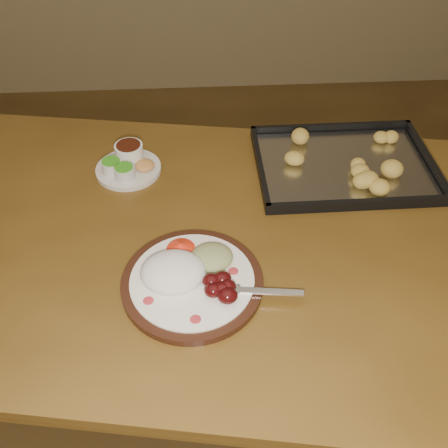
{
  "coord_description": "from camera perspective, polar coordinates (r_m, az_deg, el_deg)",
  "views": [
    {
      "loc": [
        0.19,
        -0.84,
        1.57
      ],
      "look_at": [
        0.24,
        -0.03,
        0.77
      ],
      "focal_mm": 40.0,
      "sensor_mm": 36.0,
      "label": 1
    }
  ],
  "objects": [
    {
      "name": "condiment_saucer",
      "position": [
        1.34,
        -11.0,
        6.78
      ],
      "size": [
        0.17,
        0.17,
        0.06
      ],
      "rotation": [
        0.0,
        0.0,
        -0.35
      ],
      "color": "silver",
      "rests_on": "dining_table"
    },
    {
      "name": "ground",
      "position": [
        1.79,
        -8.15,
        -17.64
      ],
      "size": [
        4.0,
        4.0,
        0.0
      ],
      "primitive_type": "plane",
      "color": "brown",
      "rests_on": "ground"
    },
    {
      "name": "dining_table",
      "position": [
        1.22,
        -2.73,
        -4.53
      ],
      "size": [
        1.63,
        1.13,
        0.75
      ],
      "rotation": [
        0.0,
        0.0,
        -0.16
      ],
      "color": "brown",
      "rests_on": "ground"
    },
    {
      "name": "dinner_plate",
      "position": [
        1.04,
        -3.88,
        -6.03
      ],
      "size": [
        0.37,
        0.29,
        0.07
      ],
      "rotation": [
        0.0,
        0.0,
        -0.34
      ],
      "color": "black",
      "rests_on": "dining_table"
    },
    {
      "name": "baking_tray",
      "position": [
        1.36,
        13.58,
        6.73
      ],
      "size": [
        0.46,
        0.34,
        0.05
      ],
      "rotation": [
        0.0,
        0.0,
        0.01
      ],
      "color": "black",
      "rests_on": "dining_table"
    }
  ]
}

